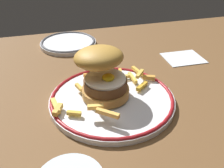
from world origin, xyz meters
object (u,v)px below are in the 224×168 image
object	(u,v)px
burger	(102,71)
side_plate	(68,43)
dinner_plate	(112,99)
napkin	(183,58)

from	to	relation	value
burger	side_plate	xyz separation A→B (cm)	(-3.34, 32.43, -6.16)
burger	side_plate	world-z (taller)	burger
dinner_plate	side_plate	size ratio (longest dim) A/B	1.52
dinner_plate	burger	size ratio (longest dim) A/B	1.97
burger	side_plate	size ratio (longest dim) A/B	0.77
side_plate	napkin	distance (cm)	36.39
burger	side_plate	distance (cm)	33.18
dinner_plate	napkin	xyz separation A→B (cm)	(25.99, 15.23, -0.64)
dinner_plate	burger	world-z (taller)	burger
dinner_plate	burger	distance (cm)	6.63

